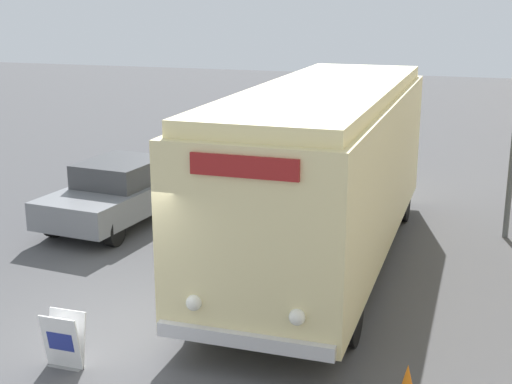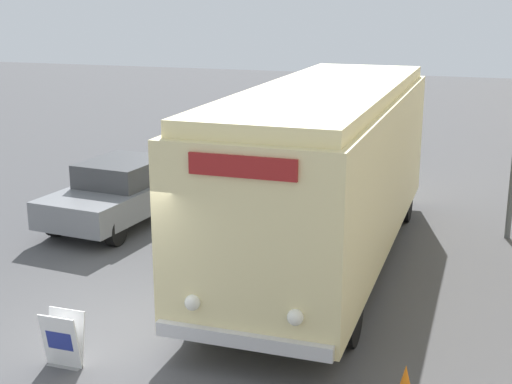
{
  "view_description": "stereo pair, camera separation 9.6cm",
  "coord_description": "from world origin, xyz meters",
  "views": [
    {
      "loc": [
        5.06,
        -8.73,
        4.95
      ],
      "look_at": [
        1.63,
        1.74,
        1.96
      ],
      "focal_mm": 50.0,
      "sensor_mm": 36.0,
      "label": 1
    },
    {
      "loc": [
        5.15,
        -8.7,
        4.95
      ],
      "look_at": [
        1.63,
        1.74,
        1.96
      ],
      "focal_mm": 50.0,
      "sensor_mm": 36.0,
      "label": 2
    }
  ],
  "objects": [
    {
      "name": "ground_plane",
      "position": [
        0.0,
        0.0,
        0.0
      ],
      "size": [
        80.0,
        80.0,
        0.0
      ],
      "primitive_type": "plane",
      "color": "#4C4C4F"
    },
    {
      "name": "vintage_bus",
      "position": [
        2.23,
        4.03,
        1.91
      ],
      "size": [
        2.61,
        9.34,
        3.42
      ],
      "color": "black",
      "rests_on": "ground_plane"
    },
    {
      "name": "sign_board",
      "position": [
        -0.24,
        -1.06,
        0.39
      ],
      "size": [
        0.57,
        0.3,
        0.8
      ],
      "color": "gray",
      "rests_on": "ground_plane"
    },
    {
      "name": "parked_car_near",
      "position": [
        -2.69,
        5.08,
        0.73
      ],
      "size": [
        2.18,
        4.29,
        1.44
      ],
      "rotation": [
        0.0,
        0.0,
        -0.1
      ],
      "color": "black",
      "rests_on": "ground_plane"
    },
    {
      "name": "parked_car_mid",
      "position": [
        -2.8,
        10.89,
        0.78
      ],
      "size": [
        2.04,
        4.63,
        1.52
      ],
      "rotation": [
        0.0,
        0.0,
        0.04
      ],
      "color": "black",
      "rests_on": "ground_plane"
    },
    {
      "name": "parked_car_far",
      "position": [
        -2.89,
        16.74,
        0.76
      ],
      "size": [
        2.12,
        4.57,
        1.49
      ],
      "rotation": [
        0.0,
        0.0,
        0.06
      ],
      "color": "black",
      "rests_on": "ground_plane"
    }
  ]
}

